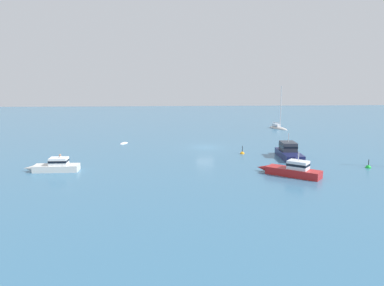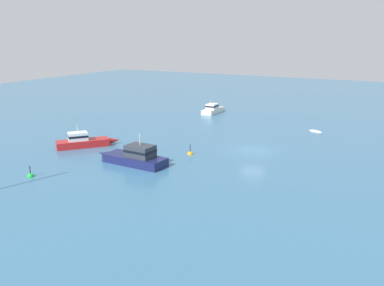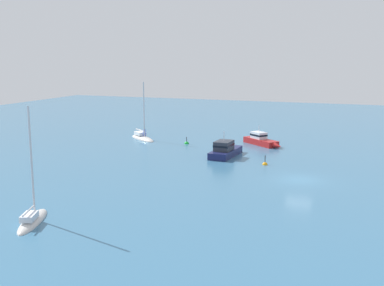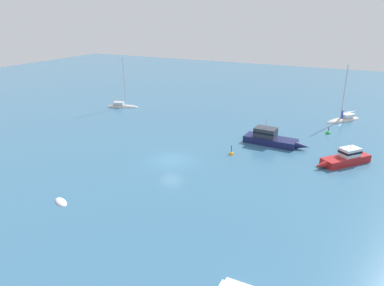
{
  "view_description": "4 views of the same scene",
  "coord_description": "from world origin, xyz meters",
  "px_view_note": "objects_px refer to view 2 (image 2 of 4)",
  "views": [
    {
      "loc": [
        5.4,
        55.89,
        10.44
      ],
      "look_at": [
        2.07,
        1.56,
        0.91
      ],
      "focal_mm": 35.81,
      "sensor_mm": 36.0,
      "label": 1
    },
    {
      "loc": [
        -41.08,
        -15.01,
        12.17
      ],
      "look_at": [
        -5.48,
        4.56,
        1.52
      ],
      "focal_mm": 38.78,
      "sensor_mm": 36.0,
      "label": 2
    },
    {
      "loc": [
        6.18,
        -46.44,
        12.09
      ],
      "look_at": [
        -12.41,
        2.74,
        2.42
      ],
      "focal_mm": 44.5,
      "sensor_mm": 36.0,
      "label": 3
    },
    {
      "loc": [
        31.92,
        18.71,
        15.54
      ],
      "look_at": [
        0.43,
        2.75,
        2.62
      ],
      "focal_mm": 33.8,
      "sensor_mm": 36.0,
      "label": 4
    }
  ],
  "objects_px": {
    "motor_cruiser": "(213,109)",
    "mooring_buoy": "(190,154)",
    "motor_cruiser_1": "(135,157)",
    "powerboat": "(84,141)",
    "rib": "(316,132)",
    "channel_buoy": "(31,176)"
  },
  "relations": [
    {
      "from": "motor_cruiser",
      "to": "mooring_buoy",
      "type": "distance_m",
      "value": 24.1
    },
    {
      "from": "motor_cruiser",
      "to": "motor_cruiser_1",
      "type": "height_order",
      "value": "motor_cruiser_1"
    },
    {
      "from": "motor_cruiser",
      "to": "mooring_buoy",
      "type": "bearing_deg",
      "value": -159.81
    },
    {
      "from": "powerboat",
      "to": "mooring_buoy",
      "type": "distance_m",
      "value": 12.3
    },
    {
      "from": "motor_cruiser_1",
      "to": "rib",
      "type": "bearing_deg",
      "value": -115.64
    },
    {
      "from": "motor_cruiser",
      "to": "rib",
      "type": "xyz_separation_m",
      "value": [
        -5.55,
        -17.46,
        -0.6
      ]
    },
    {
      "from": "powerboat",
      "to": "motor_cruiser",
      "type": "bearing_deg",
      "value": 30.81
    },
    {
      "from": "rib",
      "to": "channel_buoy",
      "type": "distance_m",
      "value": 35.06
    },
    {
      "from": "channel_buoy",
      "to": "motor_cruiser",
      "type": "bearing_deg",
      "value": -1.02
    },
    {
      "from": "rib",
      "to": "mooring_buoy",
      "type": "distance_m",
      "value": 19.35
    },
    {
      "from": "channel_buoy",
      "to": "mooring_buoy",
      "type": "relative_size",
      "value": 0.95
    },
    {
      "from": "motor_cruiser_1",
      "to": "mooring_buoy",
      "type": "distance_m",
      "value": 6.36
    },
    {
      "from": "motor_cruiser",
      "to": "rib",
      "type": "relative_size",
      "value": 2.94
    },
    {
      "from": "rib",
      "to": "channel_buoy",
      "type": "bearing_deg",
      "value": 85.0
    },
    {
      "from": "motor_cruiser",
      "to": "mooring_buoy",
      "type": "xyz_separation_m",
      "value": [
        -22.61,
        -8.32,
        -0.58
      ]
    },
    {
      "from": "powerboat",
      "to": "mooring_buoy",
      "type": "bearing_deg",
      "value": -36.82
    },
    {
      "from": "motor_cruiser_1",
      "to": "channel_buoy",
      "type": "bearing_deg",
      "value": 54.15
    },
    {
      "from": "rib",
      "to": "mooring_buoy",
      "type": "height_order",
      "value": "mooring_buoy"
    },
    {
      "from": "motor_cruiser",
      "to": "motor_cruiser_1",
      "type": "distance_m",
      "value": 28.64
    },
    {
      "from": "powerboat",
      "to": "motor_cruiser",
      "type": "height_order",
      "value": "powerboat"
    },
    {
      "from": "mooring_buoy",
      "to": "motor_cruiser_1",
      "type": "bearing_deg",
      "value": 151.28
    },
    {
      "from": "powerboat",
      "to": "rib",
      "type": "bearing_deg",
      "value": -7.54
    }
  ]
}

